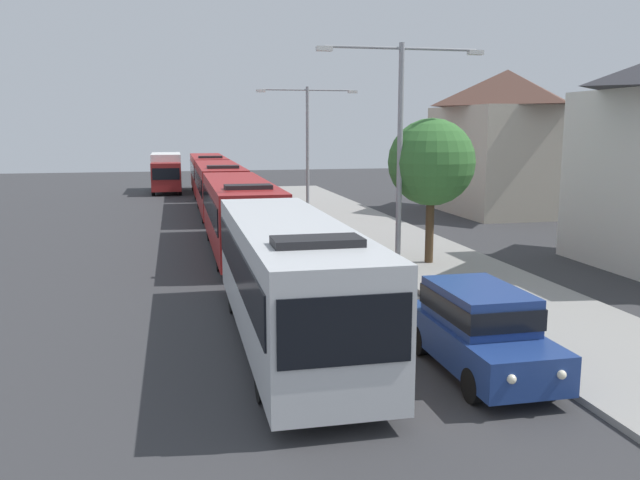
# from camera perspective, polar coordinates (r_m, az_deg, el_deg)

# --- Properties ---
(bus_lead) EXTENTS (2.58, 11.00, 3.21)m
(bus_lead) POSITION_cam_1_polar(r_m,az_deg,el_deg) (16.25, -2.68, -3.20)
(bus_lead) COLOR silver
(bus_lead) RESTS_ON ground_plane
(bus_second_in_line) EXTENTS (2.58, 11.86, 3.21)m
(bus_second_in_line) POSITION_cam_1_polar(r_m,az_deg,el_deg) (28.40, -6.95, 2.30)
(bus_second_in_line) COLOR maroon
(bus_second_in_line) RESTS_ON ground_plane
(bus_middle) EXTENTS (2.58, 12.09, 3.21)m
(bus_middle) POSITION_cam_1_polar(r_m,az_deg,el_deg) (41.17, -8.69, 4.55)
(bus_middle) COLOR maroon
(bus_middle) RESTS_ON ground_plane
(bus_fourth_in_line) EXTENTS (2.58, 11.94, 3.21)m
(bus_fourth_in_line) POSITION_cam_1_polar(r_m,az_deg,el_deg) (53.85, -9.61, 5.72)
(bus_fourth_in_line) COLOR maroon
(bus_fourth_in_line) RESTS_ON ground_plane
(white_suv) EXTENTS (1.86, 4.70, 1.90)m
(white_suv) POSITION_cam_1_polar(r_m,az_deg,el_deg) (14.88, 13.59, -7.31)
(white_suv) COLOR navy
(white_suv) RESTS_ON ground_plane
(box_truck_oncoming) EXTENTS (2.35, 7.67, 3.15)m
(box_truck_oncoming) POSITION_cam_1_polar(r_m,az_deg,el_deg) (56.51, -13.11, 5.80)
(box_truck_oncoming) COLOR maroon
(box_truck_oncoming) RESTS_ON ground_plane
(streetlamp_mid) EXTENTS (6.22, 0.28, 8.13)m
(streetlamp_mid) POSITION_cam_1_polar(r_m,az_deg,el_deg) (24.43, 6.94, 9.28)
(streetlamp_mid) COLOR gray
(streetlamp_mid) RESTS_ON sidewalk
(streetlamp_far) EXTENTS (6.23, 0.28, 7.59)m
(streetlamp_far) POSITION_cam_1_polar(r_m,az_deg,el_deg) (40.95, -1.08, 9.09)
(streetlamp_far) COLOR gray
(streetlamp_far) RESTS_ON sidewalk
(roadside_tree) EXTENTS (3.30, 3.30, 5.52)m
(roadside_tree) POSITION_cam_1_polar(r_m,az_deg,el_deg) (25.48, 9.60, 6.60)
(roadside_tree) COLOR #4C3823
(roadside_tree) RESTS_ON sidewalk
(house_distant_gabled) EXTENTS (7.08, 9.27, 8.78)m
(house_distant_gabled) POSITION_cam_1_polar(r_m,az_deg,el_deg) (42.95, 15.65, 8.23)
(house_distant_gabled) COLOR #BCB29E
(house_distant_gabled) RESTS_ON ground_plane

